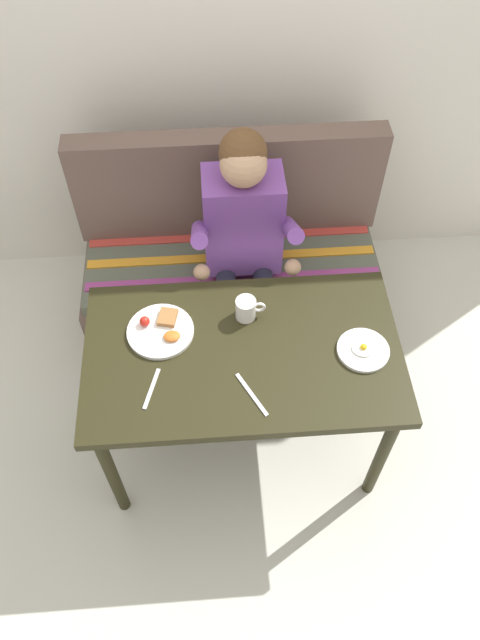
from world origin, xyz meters
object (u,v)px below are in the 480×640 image
(person, at_px, (244,235))
(fork, at_px, (152,389))
(plate_eggs, at_px, (363,350))
(knife, at_px, (252,394))
(couch, at_px, (231,269))
(table, at_px, (243,362))
(coffee_mug, at_px, (246,308))
(plate_breakfast, at_px, (161,330))

(person, xyz_separation_m, fork, (-0.39, -0.73, -0.01))
(plate_eggs, distance_m, knife, 0.46)
(knife, bearing_deg, couch, 62.99)
(table, distance_m, fork, 0.38)
(couch, height_order, fork, couch)
(person, distance_m, plate_eggs, 0.74)
(coffee_mug, bearing_deg, plate_eggs, -24.96)
(fork, relative_size, knife, 0.85)
(table, xyz_separation_m, person, (0.05, 0.59, 0.09))
(couch, height_order, plate_eggs, couch)
(fork, bearing_deg, knife, 9.01)
(coffee_mug, height_order, knife, coffee_mug)
(table, xyz_separation_m, knife, (0.02, -0.19, 0.08))
(plate_breakfast, xyz_separation_m, plate_eggs, (0.76, -0.14, -0.00))
(coffee_mug, xyz_separation_m, fork, (-0.37, -0.30, -0.05))
(plate_eggs, bearing_deg, plate_breakfast, 169.16)
(fork, distance_m, knife, 0.36)
(person, height_order, plate_eggs, person)
(couch, relative_size, knife, 7.20)
(table, bearing_deg, couch, 90.00)
(couch, distance_m, plate_eggs, 1.01)
(knife, bearing_deg, plate_eggs, -8.13)
(table, bearing_deg, fork, -157.11)
(couch, distance_m, coffee_mug, 0.75)
(couch, bearing_deg, plate_eggs, -60.69)
(person, height_order, plate_breakfast, person)
(couch, height_order, coffee_mug, couch)
(table, distance_m, plate_breakfast, 0.34)
(person, bearing_deg, plate_eggs, -57.36)
(plate_eggs, height_order, coffee_mug, coffee_mug)
(coffee_mug, relative_size, knife, 0.59)
(knife, bearing_deg, coffee_mug, 60.62)
(couch, relative_size, plate_eggs, 7.29)
(fork, bearing_deg, person, 78.99)
(person, xyz_separation_m, plate_breakfast, (-0.36, -0.48, 0.00))
(coffee_mug, distance_m, fork, 0.48)
(coffee_mug, bearing_deg, fork, -140.19)
(couch, relative_size, fork, 8.47)
(person, height_order, coffee_mug, person)
(plate_eggs, xyz_separation_m, knife, (-0.43, -0.16, -0.01))
(table, relative_size, couch, 0.83)
(table, distance_m, plate_eggs, 0.46)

